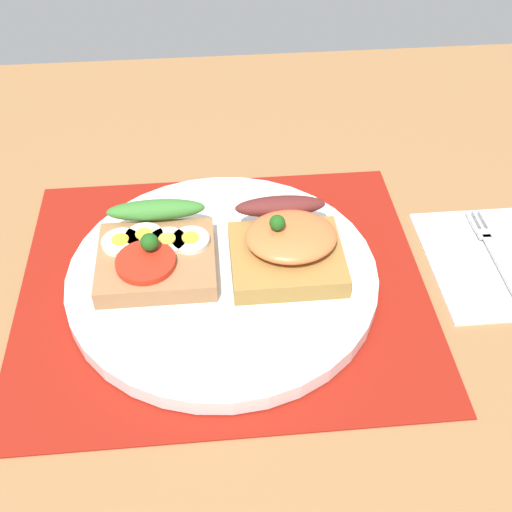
% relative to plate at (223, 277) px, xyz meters
% --- Properties ---
extents(ground_plane, '(1.20, 0.90, 0.03)m').
position_rel_plate_xyz_m(ground_plane, '(0.00, 0.00, -0.03)').
color(ground_plane, '#9B6B3F').
extents(placemat, '(0.36, 0.31, 0.00)m').
position_rel_plate_xyz_m(placemat, '(0.00, 0.00, -0.01)').
color(placemat, maroon).
rests_on(placemat, ground_plane).
extents(plate, '(0.28, 0.28, 0.02)m').
position_rel_plate_xyz_m(plate, '(0.00, 0.00, 0.00)').
color(plate, white).
rests_on(plate, placemat).
extents(sandwich_egg_tomato, '(0.10, 0.11, 0.04)m').
position_rel_plate_xyz_m(sandwich_egg_tomato, '(-0.06, 0.02, 0.02)').
color(sandwich_egg_tomato, '#A37046').
rests_on(sandwich_egg_tomato, plate).
extents(sandwich_salmon, '(0.10, 0.10, 0.05)m').
position_rel_plate_xyz_m(sandwich_salmon, '(0.06, 0.01, 0.03)').
color(sandwich_salmon, olive).
rests_on(sandwich_salmon, plate).
extents(napkin, '(0.15, 0.15, 0.01)m').
position_rel_plate_xyz_m(napkin, '(0.27, 0.01, -0.01)').
color(napkin, white).
rests_on(napkin, ground_plane).
extents(fork, '(0.02, 0.13, 0.00)m').
position_rel_plate_xyz_m(fork, '(0.26, 0.01, -0.00)').
color(fork, '#B7B7BC').
rests_on(fork, napkin).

